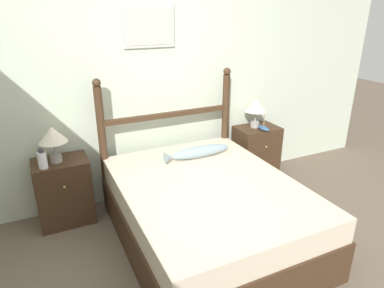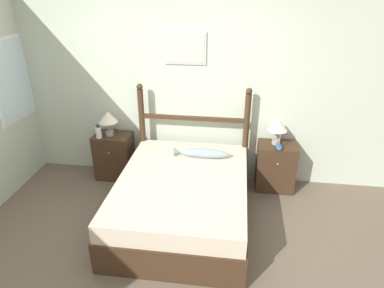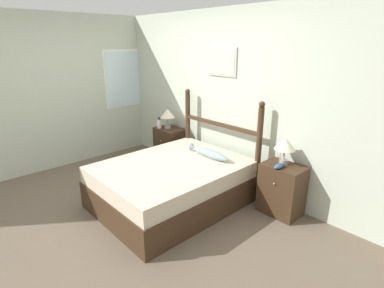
{
  "view_description": "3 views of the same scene",
  "coord_description": "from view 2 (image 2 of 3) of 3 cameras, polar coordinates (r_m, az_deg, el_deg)",
  "views": [
    {
      "loc": [
        -1.01,
        -1.68,
        1.99
      ],
      "look_at": [
        0.29,
        1.05,
        0.78
      ],
      "focal_mm": 32.0,
      "sensor_mm": 36.0,
      "label": 1
    },
    {
      "loc": [
        0.8,
        -2.62,
        2.63
      ],
      "look_at": [
        0.3,
        1.03,
        0.82
      ],
      "focal_mm": 32.0,
      "sensor_mm": 36.0,
      "label": 2
    },
    {
      "loc": [
        3.09,
        -1.64,
        2.09
      ],
      "look_at": [
        0.25,
        0.98,
        0.77
      ],
      "focal_mm": 28.0,
      "sensor_mm": 36.0,
      "label": 3
    }
  ],
  "objects": [
    {
      "name": "bed",
      "position": [
        4.04,
        -1.57,
        -9.26
      ],
      "size": [
        1.48,
        1.91,
        0.58
      ],
      "color": "#3D2819",
      "rests_on": "ground_plane"
    },
    {
      "name": "fish_pillow",
      "position": [
        4.29,
        1.68,
        -1.54
      ],
      "size": [
        0.7,
        0.12,
        0.12
      ],
      "color": "#8499A3",
      "rests_on": "bed"
    },
    {
      "name": "bottle",
      "position": [
        4.78,
        -15.32,
        1.98
      ],
      "size": [
        0.08,
        0.08,
        0.2
      ],
      "color": "white",
      "rests_on": "nightstand_left"
    },
    {
      "name": "model_boat",
      "position": [
        4.48,
        14.29,
        -0.45
      ],
      "size": [
        0.08,
        0.19,
        0.2
      ],
      "color": "#335684",
      "rests_on": "nightstand_right"
    },
    {
      "name": "ground_plane",
      "position": [
        3.8,
        -6.94,
        -17.89
      ],
      "size": [
        16.0,
        16.0,
        0.0
      ],
      "primitive_type": "plane",
      "color": "brown"
    },
    {
      "name": "wall_back",
      "position": [
        4.62,
        -2.51,
        9.16
      ],
      "size": [
        6.4,
        0.08,
        2.55
      ],
      "color": "beige",
      "rests_on": "ground_plane"
    },
    {
      "name": "table_lamp_left",
      "position": [
        4.76,
        -13.82,
        4.21
      ],
      "size": [
        0.26,
        0.26,
        0.34
      ],
      "color": "gray",
      "rests_on": "nightstand_left"
    },
    {
      "name": "nightstand_left",
      "position": [
        5.0,
        -12.81,
        -1.93
      ],
      "size": [
        0.51,
        0.39,
        0.66
      ],
      "color": "#3D2819",
      "rests_on": "ground_plane"
    },
    {
      "name": "headboard",
      "position": [
        4.61,
        0.19,
        2.0
      ],
      "size": [
        1.49,
        0.08,
        1.38
      ],
      "color": "#3D2819",
      "rests_on": "ground_plane"
    },
    {
      "name": "table_lamp_right",
      "position": [
        4.51,
        14.11,
        2.93
      ],
      "size": [
        0.26,
        0.26,
        0.34
      ],
      "color": "gray",
      "rests_on": "nightstand_right"
    },
    {
      "name": "nightstand_right",
      "position": [
        4.74,
        13.73,
        -3.67
      ],
      "size": [
        0.51,
        0.39,
        0.66
      ],
      "color": "#3D2819",
      "rests_on": "ground_plane"
    }
  ]
}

